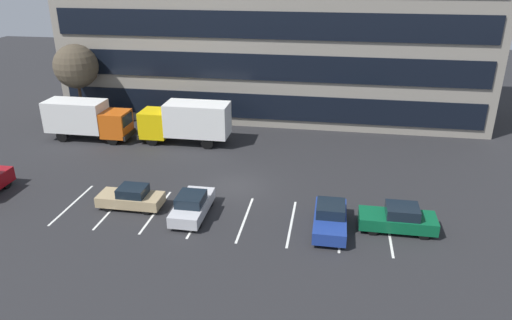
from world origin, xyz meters
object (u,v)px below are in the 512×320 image
at_px(box_truck_yellow, 186,121).
at_px(sedan_tan, 131,198).
at_px(sedan_forest, 398,219).
at_px(bare_tree, 76,66).
at_px(sedan_navy, 330,218).
at_px(sedan_silver, 192,205).
at_px(box_truck_orange, 87,118).

height_order(box_truck_yellow, sedan_tan, box_truck_yellow).
relative_size(box_truck_yellow, sedan_forest, 1.75).
height_order(box_truck_yellow, sedan_forest, box_truck_yellow).
bearing_deg(sedan_forest, bare_tree, 151.37).
bearing_deg(bare_tree, box_truck_yellow, -16.57).
bearing_deg(sedan_forest, sedan_navy, -171.32).
distance_m(sedan_tan, bare_tree, 19.17).
bearing_deg(sedan_forest, sedan_silver, -178.17).
height_order(sedan_forest, sedan_tan, sedan_forest).
distance_m(sedan_silver, sedan_navy, 8.24).
height_order(box_truck_orange, sedan_tan, box_truck_orange).
height_order(box_truck_orange, sedan_navy, box_truck_orange).
height_order(sedan_tan, sedan_silver, sedan_silver).
height_order(box_truck_orange, sedan_forest, box_truck_orange).
relative_size(box_truck_yellow, sedan_tan, 1.89).
relative_size(box_truck_yellow, sedan_navy, 1.74).
bearing_deg(box_truck_orange, sedan_tan, -52.04).
distance_m(box_truck_orange, sedan_navy, 23.96).
distance_m(sedan_tan, sedan_silver, 4.09).
height_order(sedan_forest, bare_tree, bare_tree).
height_order(sedan_silver, sedan_navy, sedan_navy).
height_order(sedan_tan, bare_tree, bare_tree).
height_order(box_truck_yellow, bare_tree, bare_tree).
bearing_deg(box_truck_orange, sedan_silver, -42.07).
relative_size(box_truck_orange, sedan_tan, 1.81).
relative_size(sedan_tan, sedan_silver, 0.94).
distance_m(sedan_forest, sedan_tan, 16.14).
xyz_separation_m(box_truck_yellow, sedan_navy, (12.22, -12.13, -1.24)).
distance_m(box_truck_yellow, sedan_silver, 12.64).
relative_size(box_truck_orange, sedan_navy, 1.67).
xyz_separation_m(sedan_forest, bare_tree, (-27.27, 14.88, 4.70)).
xyz_separation_m(sedan_navy, bare_tree, (-23.43, 15.47, 4.69)).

